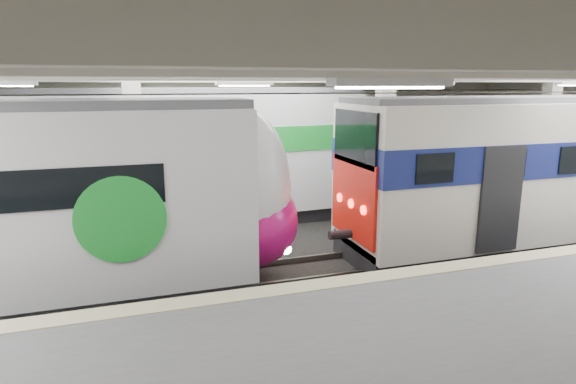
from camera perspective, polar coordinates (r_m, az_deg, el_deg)
name	(u,v)px	position (r m, az deg, el deg)	size (l,w,h in m)	color
station_hall	(286,165)	(10.28, -0.27, 3.24)	(36.00, 24.00, 5.75)	black
modern_emu	(6,211)	(12.00, -30.48, -1.94)	(14.38, 2.97, 4.61)	silver
older_rer	(556,168)	(17.07, 29.17, 2.54)	(13.96, 3.08, 4.58)	beige
far_train	(146,158)	(17.07, -16.49, 3.89)	(15.34, 3.85, 4.81)	silver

